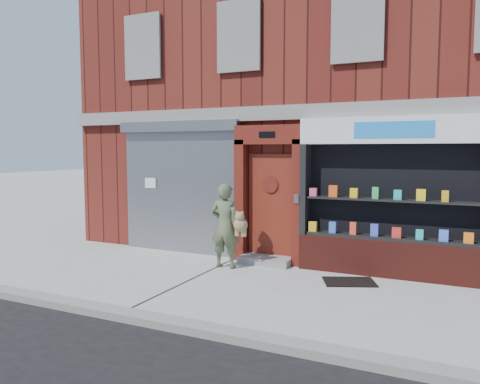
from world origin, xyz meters
The scene contains 8 objects.
ground centered at (0.00, 0.00, 0.00)m, with size 80.00×80.00×0.00m, color #9E9E99.
curb centered at (0.00, -2.15, 0.06)m, with size 60.00×0.30×0.12m, color gray.
building centered at (0.00, 5.99, 4.00)m, with size 12.00×8.16×8.00m.
shutter_bay centered at (-3.00, 1.93, 1.72)m, with size 3.10×0.30×3.04m.
red_door_bay centered at (-0.75, 1.86, 1.46)m, with size 1.52×0.58×2.90m.
pharmacy_bay centered at (1.75, 1.81, 1.37)m, with size 3.50×0.41×3.00m.
woman centered at (-1.36, 1.06, 0.86)m, with size 0.83×0.45×1.72m.
doormat centered at (1.14, 1.05, 0.01)m, with size 0.90×0.63×0.02m, color black.
Camera 1 is at (2.87, -7.26, 2.39)m, focal length 35.00 mm.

